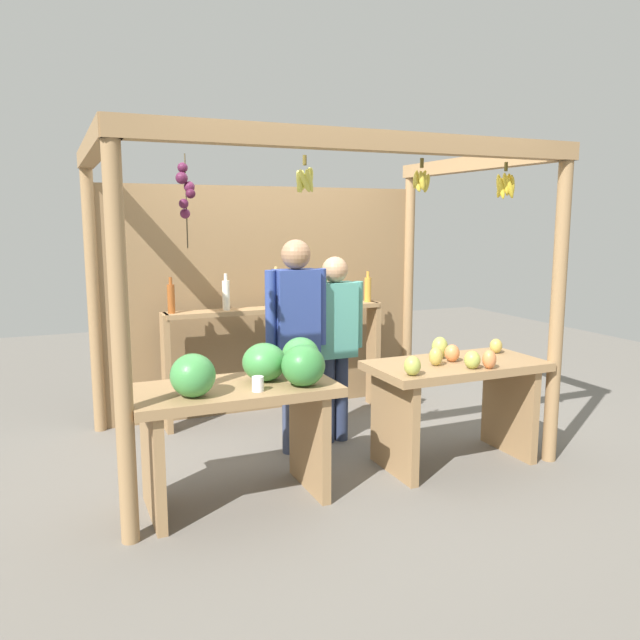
{
  "coord_description": "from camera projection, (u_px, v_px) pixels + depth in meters",
  "views": [
    {
      "loc": [
        -1.83,
        -4.41,
        1.77
      ],
      "look_at": [
        0.0,
        -0.2,
        1.03
      ],
      "focal_mm": 35.32,
      "sensor_mm": 36.0,
      "label": 1
    }
  ],
  "objects": [
    {
      "name": "vendor_man",
      "position": [
        296.0,
        327.0,
        4.69
      ],
      "size": [
        0.48,
        0.22,
        1.62
      ],
      "rotation": [
        0.0,
        0.0,
        0.16
      ],
      "color": "#3C4663",
      "rests_on": "ground"
    },
    {
      "name": "vendor_woman",
      "position": [
        335.0,
        334.0,
        4.94
      ],
      "size": [
        0.48,
        0.2,
        1.48
      ],
      "rotation": [
        0.0,
        0.0,
        -0.16
      ],
      "color": "#27314D",
      "rests_on": "ground"
    },
    {
      "name": "market_stall",
      "position": [
        288.0,
        271.0,
        5.2
      ],
      "size": [
        3.12,
        2.14,
        2.28
      ],
      "color": "#99754C",
      "rests_on": "ground"
    },
    {
      "name": "ground_plane",
      "position": [
        310.0,
        444.0,
        5.0
      ],
      "size": [
        12.0,
        12.0,
        0.0
      ],
      "primitive_type": "plane",
      "color": "slate",
      "rests_on": "ground"
    },
    {
      "name": "fruit_counter_left",
      "position": [
        248.0,
        397.0,
        3.89
      ],
      "size": [
        1.31,
        0.65,
        1.01
      ],
      "color": "#99754C",
      "rests_on": "ground"
    },
    {
      "name": "bottle_shelf_unit",
      "position": [
        277.0,
        332.0,
        5.56
      ],
      "size": [
        2.0,
        0.22,
        1.36
      ],
      "color": "#99754C",
      "rests_on": "ground"
    },
    {
      "name": "fruit_counter_right",
      "position": [
        455.0,
        388.0,
        4.54
      ],
      "size": [
        1.26,
        0.64,
        0.91
      ],
      "color": "#99754C",
      "rests_on": "ground"
    }
  ]
}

